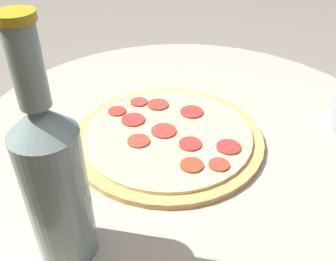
{
  "coord_description": "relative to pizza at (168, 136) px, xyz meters",
  "views": [
    {
      "loc": [
        -0.28,
        0.48,
        1.16
      ],
      "look_at": [
        0.01,
        0.04,
        0.79
      ],
      "focal_mm": 40.0,
      "sensor_mm": 36.0,
      "label": 1
    }
  ],
  "objects": [
    {
      "name": "pizza",
      "position": [
        0.0,
        0.0,
        0.0
      ],
      "size": [
        0.33,
        0.33,
        0.02
      ],
      "color": "tan",
      "rests_on": "table"
    },
    {
      "name": "table",
      "position": [
        -0.01,
        -0.04,
        -0.21
      ],
      "size": [
        0.8,
        0.8,
        0.77
      ],
      "color": "#B2A893",
      "rests_on": "ground_plane"
    },
    {
      "name": "beer_bottle",
      "position": [
        -0.02,
        0.26,
        0.11
      ],
      "size": [
        0.07,
        0.07,
        0.3
      ],
      "color": "gray",
      "rests_on": "table"
    }
  ]
}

